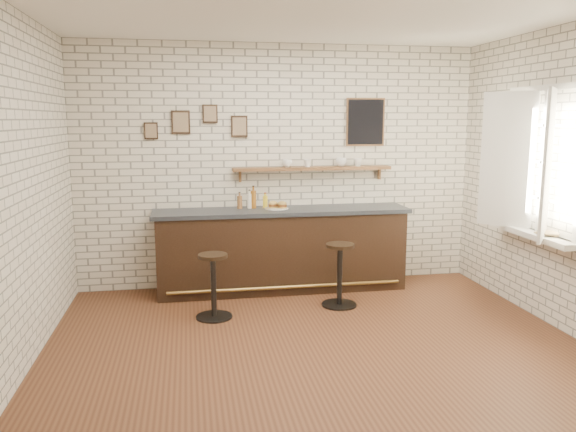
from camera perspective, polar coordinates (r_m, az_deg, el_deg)
name	(u,v)px	position (r m, az deg, el deg)	size (l,w,h in m)	color
ground	(314,341)	(5.47, 2.64, -12.61)	(5.00, 5.00, 0.00)	brown
bar_counter	(282,249)	(6.91, -0.62, -3.41)	(3.10, 0.65, 1.01)	black
sandwich_plate	(277,208)	(6.83, -1.16, 0.79)	(0.28, 0.28, 0.01)	white
ciabatta_sandwich	(278,205)	(6.82, -1.07, 1.16)	(0.26, 0.19, 0.08)	tan
potato_chips	(275,208)	(6.82, -1.34, 0.84)	(0.27, 0.17, 0.00)	gold
bitters_bottle_brown	(240,202)	(6.85, -4.93, 1.44)	(0.06, 0.06, 0.20)	brown
bitters_bottle_white	(250,201)	(6.87, -3.93, 1.55)	(0.06, 0.06, 0.23)	white
bitters_bottle_amber	(253,199)	(6.87, -3.53, 1.73)	(0.07, 0.07, 0.28)	#8E5416
condiment_bottle_yellow	(265,201)	(6.89, -2.32, 1.49)	(0.06, 0.06, 0.19)	yellow
bar_stool_left	(213,284)	(6.01, -7.58, -6.84)	(0.40, 0.40, 0.70)	black
bar_stool_right	(340,273)	(6.36, 5.27, -5.75)	(0.40, 0.40, 0.72)	black
wall_shelf	(312,169)	(7.03, 2.50, 4.84)	(2.00, 0.18, 0.18)	brown
shelf_cup_a	(287,163)	(6.96, -0.07, 5.36)	(0.12, 0.12, 0.09)	white
shelf_cup_b	(308,163)	(7.01, 2.00, 5.39)	(0.10, 0.10, 0.09)	white
shelf_cup_c	(341,162)	(7.11, 5.43, 5.48)	(0.14, 0.14, 0.11)	white
shelf_cup_d	(358,162)	(7.17, 7.12, 5.44)	(0.10, 0.10, 0.10)	white
back_wall_decor	(298,122)	(7.04, 1.00, 9.48)	(2.96, 0.02, 0.56)	black
window_sill	(531,234)	(6.42, 23.46, -1.66)	(0.20, 1.35, 0.06)	white
casement_window	(533,162)	(6.30, 23.60, 5.02)	(0.40, 1.30, 1.56)	white
book_lower	(544,235)	(6.20, 24.58, -1.73)	(0.17, 0.23, 0.02)	tan
book_upper	(543,232)	(6.22, 24.44, -1.52)	(0.15, 0.20, 0.02)	tan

